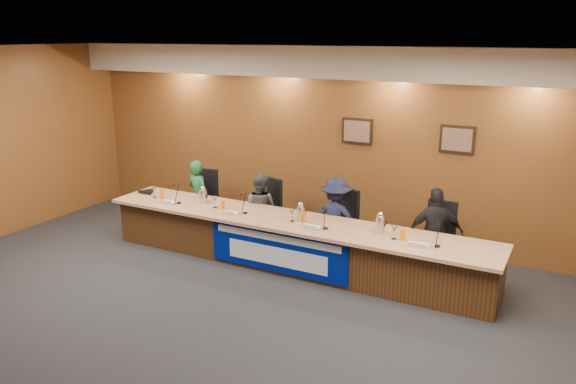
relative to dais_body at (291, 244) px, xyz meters
The scene contains 39 objects.
floor 2.43m from the dais_body, 90.00° to the right, with size 10.00×10.00×0.00m, color black.
ceiling 3.73m from the dais_body, 90.00° to the right, with size 10.00×8.00×0.04m, color silver.
wall_back 2.03m from the dais_body, 90.00° to the left, with size 10.00×0.04×3.20m, color brown.
soffit 2.93m from the dais_body, 90.00° to the left, with size 10.00×0.50×0.50m, color beige.
dais_body is the anchor object (origin of this frame).
dais_top 0.38m from the dais_body, 90.00° to the right, with size 6.10×0.95×0.05m, color tan.
banner 0.42m from the dais_body, 90.00° to the right, with size 2.20×0.02×0.65m, color #001277.
banner_text_upper 0.49m from the dais_body, 90.00° to the right, with size 2.00×0.01×0.10m, color silver.
banner_text_lower 0.43m from the dais_body, 90.00° to the right, with size 1.60×0.01×0.28m, color silver.
wall_photo_left 2.21m from the dais_body, 75.71° to the left, with size 0.52×0.04×0.42m, color black.
wall_photo_right 2.95m from the dais_body, 38.13° to the left, with size 0.52×0.04×0.42m, color black.
panelist_a 2.20m from the dais_body, 164.94° to the left, with size 0.47×0.31×1.30m, color #1D5B31.
panelist_b 1.07m from the dais_body, 146.87° to the left, with size 0.59×0.46×1.21m, color #46474A.
panelist_c 0.80m from the dais_body, 49.65° to the left, with size 0.84×0.48×1.29m, color #141832.
panelist_d 2.11m from the dais_body, 15.83° to the left, with size 0.78×0.33×1.33m, color black.
office_chair_a 2.22m from the dais_body, 162.44° to the left, with size 0.48×0.48×0.08m, color black.
office_chair_b 1.10m from the dais_body, 142.49° to the left, with size 0.48×0.48×0.08m, color black.
office_chair_c 0.83m from the dais_body, 54.16° to the left, with size 0.48×0.48×0.08m, color black.
office_chair_d 2.11m from the dais_body, 18.44° to the left, with size 0.48×0.48×0.08m, color black.
nameplate_a 2.16m from the dais_body, behind, with size 0.24×0.06×0.09m, color white.
microphone_a 1.99m from the dais_body, behind, with size 0.07×0.07×0.02m, color black.
juice_glass_a 2.40m from the dais_body, behind, with size 0.06×0.06×0.15m, color orange.
water_glass_a 2.56m from the dais_body, behind, with size 0.08×0.08×0.18m, color silver.
nameplate_b 1.05m from the dais_body, 160.73° to the right, with size 0.24×0.06×0.09m, color white.
microphone_b 0.83m from the dais_body, behind, with size 0.07×0.07×0.02m, color black.
juice_glass_b 1.21m from the dais_body, behind, with size 0.06×0.06×0.15m, color orange.
water_glass_b 1.38m from the dais_body, behind, with size 0.08×0.08×0.18m, color silver.
nameplate_c 0.72m from the dais_body, 34.10° to the right, with size 0.24×0.06×0.09m, color white.
microphone_c 0.79m from the dais_body, 15.59° to the right, with size 0.07×0.07×0.02m, color black.
juice_glass_c 0.54m from the dais_body, 13.70° to the right, with size 0.06×0.06×0.15m, color orange.
water_glass_c 0.51m from the dais_body, 53.29° to the right, with size 0.08×0.08×0.18m, color silver.
nameplate_d 2.05m from the dais_body, ahead, with size 0.24×0.06×0.09m, color white.
microphone_d 2.24m from the dais_body, ahead, with size 0.07×0.07×0.02m, color black.
juice_glass_d 1.80m from the dais_body, ahead, with size 0.06×0.06×0.15m, color orange.
water_glass_d 1.69m from the dais_body, ahead, with size 0.08×0.08×0.18m, color silver.
carafe_left 1.68m from the dais_body, behind, with size 0.13×0.13×0.22m, color silver.
carafe_mid 0.54m from the dais_body, ahead, with size 0.12×0.12×0.22m, color silver.
carafe_right 1.48m from the dais_body, ahead, with size 0.12×0.12×0.25m, color silver.
speakerphone 2.83m from the dais_body, behind, with size 0.32×0.32×0.05m, color black.
Camera 1 is at (3.66, -4.55, 3.39)m, focal length 35.00 mm.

